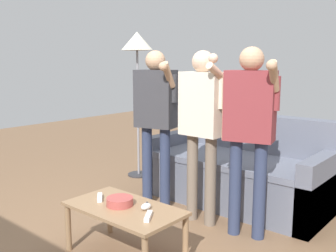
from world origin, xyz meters
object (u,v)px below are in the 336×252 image
Objects in this scene: game_remote_wand_near at (148,216)px; player_left at (156,111)px; game_remote_nunchuk at (146,206)px; player_center at (202,117)px; couch at (239,172)px; snack_bowl at (120,201)px; floor_lamp at (137,49)px; player_right at (250,120)px; coffee_table at (124,214)px; game_remote_wand_far at (100,197)px.

player_left is at bearing 129.76° from game_remote_wand_near.
game_remote_wand_near is (0.12, -0.10, -0.01)m from game_remote_nunchuk.
player_center is at bearing 97.08° from game_remote_nunchuk.
couch reaches higher than snack_bowl.
game_remote_wand_near is at bearing -43.64° from floor_lamp.
player_right reaches higher than couch.
player_center is at bearing -2.40° from player_left.
coffee_table is at bearing -119.66° from player_right.
floor_lamp reaches higher than player_right.
player_right is (0.56, 0.90, 0.56)m from snack_bowl.
game_remote_nunchuk is at bearing -82.92° from player_center.
game_remote_wand_near is at bearing -81.56° from couch.
couch is 21.13× the size of game_remote_nunchuk.
coffee_table is 1.23m from player_right.
snack_bowl is 0.21m from game_remote_wand_far.
game_remote_wand_far is at bearing -175.87° from snack_bowl.
snack_bowl is 0.33m from game_remote_wand_near.
coffee_table is 0.56× the size of player_right.
game_remote_wand_far is (-0.30, -1.62, 0.10)m from couch.
couch is 1.03× the size of floor_lamp.
game_remote_wand_near is (0.28, -0.04, 0.07)m from coffee_table.
player_center is (-0.10, 0.83, 0.55)m from game_remote_nunchuk.
coffee_table is 1.10m from player_center.
snack_bowl is (-0.05, 0.00, 0.08)m from coffee_table.
couch is 1.66m from game_remote_wand_near.
player_left is 1.03m from player_right.
player_right is at bearing 67.01° from game_remote_nunchuk.
player_left reaches higher than game_remote_wand_far.
couch is at bearing 87.03° from snack_bowl.
player_right is at bearing -19.16° from floor_lamp.
game_remote_nunchuk is at bearing 139.22° from game_remote_wand_near.
player_center is (0.06, 0.90, 0.63)m from coffee_table.
player_left reaches higher than game_remote_wand_near.
coffee_table is 0.10m from snack_bowl.
snack_bowl is at bearing -49.10° from floor_lamp.
player_right is 11.31× the size of game_remote_wand_far.
couch is at bearing 91.62° from player_center.
coffee_table is 0.27m from game_remote_wand_far.
game_remote_wand_near is (0.24, -1.64, 0.10)m from couch.
game_remote_wand_near is (0.22, -0.93, -0.56)m from player_center.
game_remote_wand_near is at bearing -2.46° from game_remote_wand_far.
floor_lamp is at bearing 136.36° from game_remote_wand_near.
couch reaches higher than coffee_table.
coffee_table is at bearing 3.36° from game_remote_wand_far.
player_center reaches higher than coffee_table.
coffee_table is 0.49× the size of floor_lamp.
snack_bowl is 2.39m from floor_lamp.
player_left is at bearing 105.42° from game_remote_wand_far.
game_remote_wand_far is (-0.26, -0.02, 0.07)m from coffee_table.
game_remote_wand_far is at bearing 177.54° from game_remote_wand_near.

